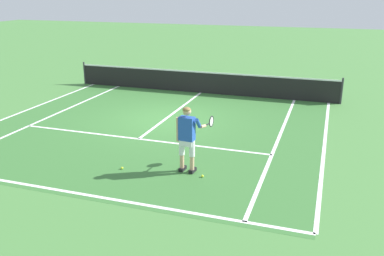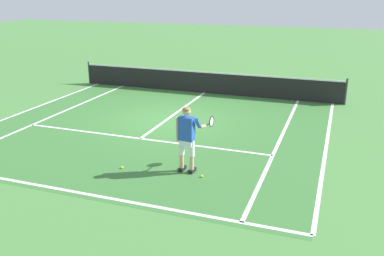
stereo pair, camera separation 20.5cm
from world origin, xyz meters
TOP-DOWN VIEW (x-y plane):
  - ground_plane at (0.00, 0.00)m, footprint 80.00×80.00m
  - court_inner_surface at (0.00, -0.87)m, footprint 10.98×10.55m
  - line_baseline at (0.00, -5.95)m, footprint 10.98×0.10m
  - line_service at (0.00, -2.19)m, footprint 8.23×0.10m
  - line_centre_service at (0.00, 1.01)m, footprint 0.10×6.40m
  - line_singles_left at (-4.12, -0.87)m, footprint 0.10×10.15m
  - line_singles_right at (4.12, -0.87)m, footprint 0.10×10.15m
  - line_doubles_left at (-5.49, -0.87)m, footprint 0.10×10.15m
  - line_doubles_right at (5.49, -0.87)m, footprint 0.10×10.15m
  - tennis_net at (0.00, 4.21)m, footprint 11.96×0.08m
  - tennis_player at (2.24, -3.99)m, footprint 0.70×1.10m
  - tennis_ball_near_feet at (0.58, -4.41)m, footprint 0.07×0.07m
  - tennis_ball_by_baseline at (2.70, -4.21)m, footprint 0.07×0.07m

SIDE VIEW (x-z plane):
  - ground_plane at x=0.00m, z-range 0.00..0.00m
  - court_inner_surface at x=0.00m, z-range 0.00..0.00m
  - line_baseline at x=0.00m, z-range 0.00..0.01m
  - line_service at x=0.00m, z-range 0.00..0.01m
  - line_centre_service at x=0.00m, z-range 0.00..0.01m
  - line_singles_left at x=-4.12m, z-range 0.00..0.01m
  - line_singles_right at x=4.12m, z-range 0.00..0.01m
  - line_doubles_left at x=-5.49m, z-range 0.00..0.01m
  - line_doubles_right at x=5.49m, z-range 0.00..0.01m
  - tennis_ball_near_feet at x=0.58m, z-range 0.00..0.07m
  - tennis_ball_by_baseline at x=2.70m, z-range 0.00..0.07m
  - tennis_net at x=0.00m, z-range -0.04..1.03m
  - tennis_player at x=2.24m, z-range 0.13..1.85m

